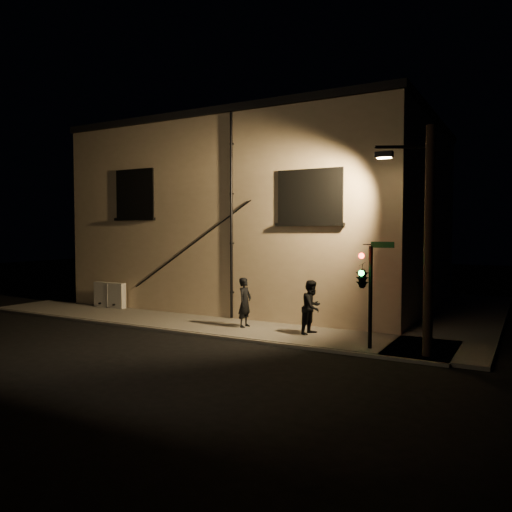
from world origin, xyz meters
The scene contains 8 objects.
ground centered at (0.00, 0.00, 0.00)m, with size 90.00×90.00×0.00m, color black.
sidewalk centered at (1.22, 4.39, 0.06)m, with size 21.00×16.00×0.12m.
building centered at (-3.00, 8.99, 4.40)m, with size 16.20×12.23×8.80m.
utility_cabinet centered at (-8.39, 2.70, 0.70)m, with size 1.78×0.30×1.17m, color silver.
pedestrian_a centered at (-0.43, 1.65, 1.04)m, with size 0.67×0.44×1.84m, color black.
pedestrian_b centered at (2.25, 1.69, 1.06)m, with size 0.91×0.71×1.88m, color black.
traffic_signal centered at (4.41, 0.49, 2.30)m, with size 1.30×1.92×3.25m.
streetlamp_pole centered at (6.21, 0.55, 3.58)m, with size 2.01×1.38×6.66m.
Camera 1 is at (8.90, -14.26, 3.69)m, focal length 35.00 mm.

